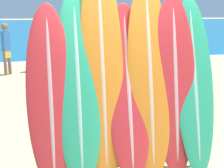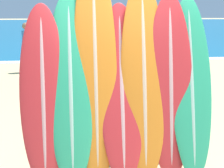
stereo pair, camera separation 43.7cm
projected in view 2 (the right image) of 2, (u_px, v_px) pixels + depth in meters
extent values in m
cube|color=#146693|center=(78.00, 26.00, 41.30)|extent=(120.00, 60.00, 0.00)
cube|color=white|center=(88.00, 61.00, 12.61)|extent=(120.00, 0.60, 0.01)
cylinder|color=gray|center=(33.00, 143.00, 3.65)|extent=(0.04, 0.04, 0.94)
cylinder|color=gray|center=(202.00, 135.00, 3.89)|extent=(0.04, 0.04, 0.94)
cylinder|color=gray|center=(120.00, 103.00, 3.67)|extent=(2.10, 0.04, 0.04)
cylinder|color=gray|center=(120.00, 165.00, 3.85)|extent=(2.10, 0.04, 0.04)
ellipsoid|color=red|center=(43.00, 96.00, 3.52)|extent=(0.53, 0.49, 2.07)
ellipsoid|color=#D19A9C|center=(43.00, 96.00, 3.52)|extent=(0.10, 0.49, 1.99)
ellipsoid|color=#289E70|center=(71.00, 89.00, 3.56)|extent=(0.53, 0.60, 2.21)
ellipsoid|color=#9AC3B3|center=(71.00, 89.00, 3.56)|extent=(0.10, 0.58, 2.12)
ellipsoid|color=orange|center=(95.00, 70.00, 3.59)|extent=(0.50, 0.59, 2.64)
ellipsoid|color=beige|center=(95.00, 70.00, 3.59)|extent=(0.09, 0.58, 2.53)
ellipsoid|color=red|center=(122.00, 93.00, 3.64)|extent=(0.53, 0.63, 2.08)
ellipsoid|color=#D19A9C|center=(122.00, 93.00, 3.64)|extent=(0.10, 0.61, 2.00)
ellipsoid|color=orange|center=(144.00, 81.00, 3.66)|extent=(0.55, 0.58, 2.36)
ellipsoid|color=beige|center=(144.00, 81.00, 3.66)|extent=(0.10, 0.57, 2.27)
ellipsoid|color=red|center=(170.00, 87.00, 3.70)|extent=(0.54, 0.47, 2.20)
ellipsoid|color=#D19A9C|center=(170.00, 87.00, 3.70)|extent=(0.10, 0.46, 2.11)
ellipsoid|color=#289E70|center=(191.00, 87.00, 3.74)|extent=(0.50, 0.65, 2.17)
ellipsoid|color=#9AC3B3|center=(191.00, 87.00, 3.74)|extent=(0.09, 0.63, 2.08)
cylinder|color=#846047|center=(30.00, 61.00, 10.16)|extent=(0.11, 0.11, 0.76)
cylinder|color=#846047|center=(26.00, 61.00, 10.04)|extent=(0.11, 0.11, 0.76)
cube|color=gold|center=(27.00, 53.00, 10.04)|extent=(0.25, 0.25, 0.23)
cube|color=#3370BC|center=(26.00, 40.00, 9.95)|extent=(0.27, 0.27, 0.60)
sphere|color=#846047|center=(26.00, 26.00, 9.84)|extent=(0.22, 0.22, 0.22)
cylinder|color=#A87A5B|center=(60.00, 58.00, 10.64)|extent=(0.11, 0.11, 0.80)
cylinder|color=#A87A5B|center=(58.00, 59.00, 10.48)|extent=(0.11, 0.11, 0.80)
cube|color=#CC4C3D|center=(59.00, 50.00, 10.50)|extent=(0.19, 0.25, 0.24)
cube|color=white|center=(58.00, 37.00, 10.40)|extent=(0.21, 0.27, 0.62)
sphere|color=#A87A5B|center=(58.00, 23.00, 10.29)|extent=(0.22, 0.22, 0.22)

